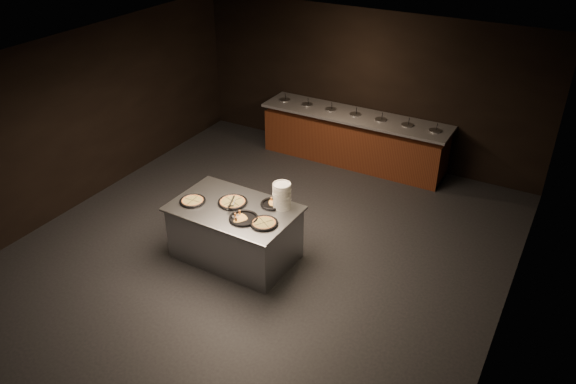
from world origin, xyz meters
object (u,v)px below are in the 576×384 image
Objects in this scene: serving_counter at (235,233)px; pan_veggie_whole at (193,201)px; plate_stack at (282,196)px; pan_cheese_whole at (233,202)px.

serving_counter is 0.79m from pan_veggie_whole.
pan_veggie_whole is (-1.21, -0.52, -0.17)m from plate_stack.
pan_veggie_whole and pan_cheese_whole have the same top height.
plate_stack is 0.75m from pan_cheese_whole.
pan_veggie_whole is at bearing -156.85° from plate_stack.
pan_veggie_whole is 0.88× the size of pan_cheese_whole.
pan_cheese_whole is at bearing 132.76° from serving_counter.
pan_veggie_whole is 0.59m from pan_cheese_whole.
pan_cheese_whole reaches higher than serving_counter.
plate_stack is at bearing 31.10° from serving_counter.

